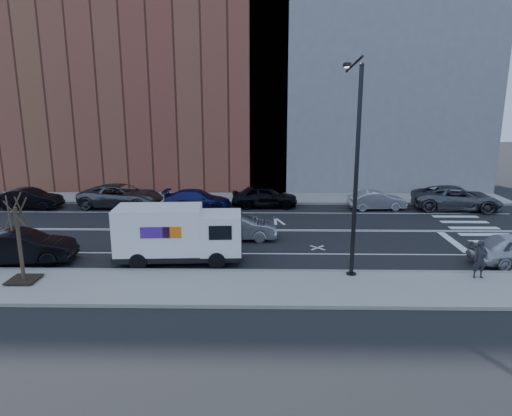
{
  "coord_description": "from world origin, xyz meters",
  "views": [
    {
      "loc": [
        3.13,
        -26.29,
        7.61
      ],
      "look_at": [
        2.69,
        -0.13,
        1.4
      ],
      "focal_mm": 32.0,
      "sensor_mm": 36.0,
      "label": 1
    }
  ],
  "objects_px": {
    "fedex_van": "(178,233)",
    "pedestrian": "(480,259)",
    "driving_sedan": "(236,227)",
    "far_parked_b": "(30,199)"
  },
  "relations": [
    {
      "from": "pedestrian",
      "to": "driving_sedan",
      "type": "bearing_deg",
      "value": 146.58
    },
    {
      "from": "far_parked_b",
      "to": "driving_sedan",
      "type": "bearing_deg",
      "value": -113.61
    },
    {
      "from": "far_parked_b",
      "to": "driving_sedan",
      "type": "xyz_separation_m",
      "value": [
        15.22,
        -7.19,
        0.01
      ]
    },
    {
      "from": "driving_sedan",
      "to": "pedestrian",
      "type": "height_order",
      "value": "pedestrian"
    },
    {
      "from": "far_parked_b",
      "to": "pedestrian",
      "type": "bearing_deg",
      "value": -114.94
    },
    {
      "from": "far_parked_b",
      "to": "driving_sedan",
      "type": "distance_m",
      "value": 16.83
    },
    {
      "from": "fedex_van",
      "to": "driving_sedan",
      "type": "height_order",
      "value": "fedex_van"
    },
    {
      "from": "far_parked_b",
      "to": "pedestrian",
      "type": "distance_m",
      "value": 29.09
    },
    {
      "from": "fedex_van",
      "to": "far_parked_b",
      "type": "xyz_separation_m",
      "value": [
        -12.66,
        10.93,
        -0.71
      ]
    },
    {
      "from": "fedex_van",
      "to": "pedestrian",
      "type": "height_order",
      "value": "fedex_van"
    }
  ]
}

